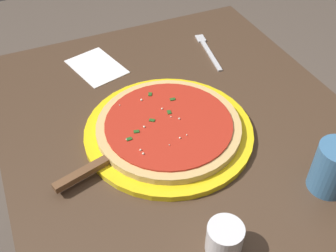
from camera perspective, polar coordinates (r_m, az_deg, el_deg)
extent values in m
cube|color=black|center=(1.43, -17.35, -5.11)|extent=(0.06, 0.06, 0.72)
cube|color=black|center=(1.56, 6.34, 1.93)|extent=(0.06, 0.06, 0.72)
cube|color=#473323|center=(0.93, 2.34, -1.01)|extent=(0.95, 0.79, 0.03)
cylinder|color=yellow|center=(0.91, 0.00, -0.60)|extent=(0.37, 0.37, 0.01)
cylinder|color=#DBB26B|center=(0.89, 0.00, 0.11)|extent=(0.32, 0.32, 0.02)
cylinder|color=red|center=(0.89, 0.00, 0.58)|extent=(0.28, 0.28, 0.00)
sphere|color=#EFEACC|center=(0.87, -3.34, -0.12)|extent=(0.00, 0.00, 0.00)
sphere|color=#EFEACC|center=(0.82, -3.85, -3.35)|extent=(0.00, 0.00, 0.00)
sphere|color=#EFEACC|center=(0.85, -5.83, -1.87)|extent=(0.00, 0.00, 0.00)
sphere|color=#EFEACC|center=(0.93, -6.77, 2.91)|extent=(0.00, 0.00, 0.00)
sphere|color=#EFEACC|center=(0.94, -3.74, 3.66)|extent=(0.01, 0.01, 0.01)
sphere|color=#EFEACC|center=(0.83, 0.19, -2.64)|extent=(0.00, 0.00, 0.00)
sphere|color=#EFEACC|center=(0.82, -3.49, -3.87)|extent=(0.00, 0.00, 0.00)
sphere|color=#EFEACC|center=(0.85, 1.68, -1.67)|extent=(0.00, 0.00, 0.00)
sphere|color=#EFEACC|center=(0.85, 2.63, -1.26)|extent=(0.00, 0.00, 0.00)
sphere|color=#EFEACC|center=(0.92, -0.84, 2.43)|extent=(0.00, 0.00, 0.00)
sphere|color=#EFEACC|center=(0.89, 1.63, 0.97)|extent=(0.00, 0.00, 0.00)
sphere|color=#EFEACC|center=(0.89, 0.42, 1.29)|extent=(0.00, 0.00, 0.00)
cube|color=#23561E|center=(0.94, 0.42, 3.70)|extent=(0.01, 0.01, 0.00)
cube|color=#23561E|center=(0.85, -5.46, -1.81)|extent=(0.01, 0.01, 0.00)
cube|color=#23561E|center=(0.91, 0.16, 1.95)|extent=(0.01, 0.01, 0.00)
cube|color=#23561E|center=(0.86, -4.41, -0.80)|extent=(0.01, 0.01, 0.00)
cube|color=#23561E|center=(0.89, -2.25, 0.81)|extent=(0.01, 0.01, 0.00)
cube|color=#23561E|center=(0.96, -2.53, 4.46)|extent=(0.01, 0.01, 0.00)
cube|color=silver|center=(0.86, -5.32, -3.16)|extent=(0.09, 0.11, 0.00)
cube|color=brown|center=(0.82, -11.66, -6.36)|extent=(0.05, 0.13, 0.01)
cylinder|color=teal|center=(0.83, 22.06, -5.45)|extent=(0.08, 0.08, 0.10)
cylinder|color=silver|center=(0.71, 7.89, -15.32)|extent=(0.06, 0.06, 0.06)
cube|color=white|center=(1.12, -9.94, 8.16)|extent=(0.18, 0.15, 0.00)
cube|color=silver|center=(1.15, 6.03, 9.76)|extent=(0.15, 0.04, 0.00)
cube|color=silver|center=(1.23, 4.58, 12.08)|extent=(0.04, 0.03, 0.00)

